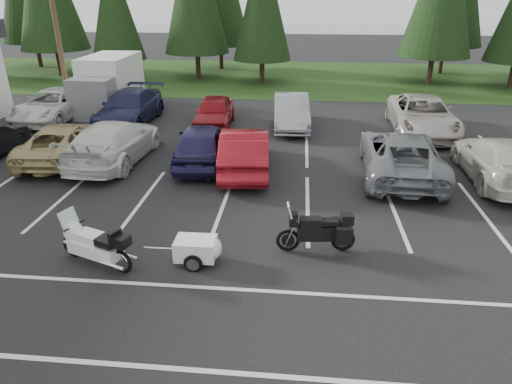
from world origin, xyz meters
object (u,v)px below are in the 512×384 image
object	(u,v)px
car_near_3	(115,142)
adventure_motorcycle	(316,227)
touring_motorcycle	(94,241)
cargo_trailer	(196,251)
car_near_4	(202,143)
car_far_0	(54,105)
car_far_1	(129,108)
car_near_5	(245,150)
box_truck	(105,85)
car_near_7	(499,160)
utility_pole	(56,23)
car_near_2	(66,142)
car_near_6	(401,154)
car_far_3	(291,112)
car_far_4	(422,115)
car_far_2	(214,112)

from	to	relation	value
car_near_3	adventure_motorcycle	world-z (taller)	car_near_3
touring_motorcycle	cargo_trailer	bearing A→B (deg)	28.23
car_near_4	car_far_0	xyz separation A→B (m)	(-9.08, 5.71, -0.04)
car_far_1	adventure_motorcycle	xyz separation A→B (m)	(9.16, -11.59, -0.12)
car_near_3	car_near_5	distance (m)	5.29
car_far_0	car_far_1	size ratio (longest dim) A/B	0.98
box_truck	cargo_trailer	xyz separation A→B (m)	(8.36, -14.96, -1.11)
car_near_3	car_near_4	bearing A→B (deg)	-175.14
car_near_3	car_near_7	size ratio (longest dim) A/B	1.05
utility_pole	car_near_3	world-z (taller)	utility_pole
car_near_2	cargo_trailer	world-z (taller)	car_near_2
car_far_0	adventure_motorcycle	world-z (taller)	car_far_0
utility_pole	car_near_6	xyz separation A→B (m)	(16.59, -7.93, -3.88)
car_near_2	cargo_trailer	bearing A→B (deg)	129.32
car_near_3	adventure_motorcycle	bearing A→B (deg)	144.69
car_near_6	car_far_3	world-z (taller)	car_near_6
car_near_3	car_near_5	xyz separation A→B (m)	(5.26, -0.50, -0.00)
box_truck	car_near_6	world-z (taller)	box_truck
car_near_3	cargo_trailer	xyz separation A→B (m)	(4.78, -6.98, -0.48)
box_truck	adventure_motorcycle	bearing A→B (deg)	-51.09
car_near_7	car_near_5	bearing A→B (deg)	1.36
car_near_5	car_near_6	distance (m)	5.75
car_near_7	car_far_0	world-z (taller)	car_near_7
car_near_6	car_far_4	world-z (taller)	car_far_4
car_near_4	car_near_6	size ratio (longest dim) A/B	0.81
car_near_5	car_far_3	xyz separation A→B (m)	(1.58, 6.07, -0.03)
car_far_2	car_far_1	bearing A→B (deg)	174.78
cargo_trailer	car_near_4	bearing A→B (deg)	99.59
car_near_2	car_near_3	world-z (taller)	car_near_3
car_near_2	car_far_0	distance (m)	6.80
box_truck	car_far_3	distance (m)	10.72
car_near_7	cargo_trailer	xyz separation A→B (m)	(-9.63, -6.37, -0.44)
box_truck	touring_motorcycle	bearing A→B (deg)	-68.91
cargo_trailer	adventure_motorcycle	xyz separation A→B (m)	(3.02, 0.87, 0.36)
car_near_2	car_near_3	size ratio (longest dim) A/B	0.94
car_near_5	car_near_7	world-z (taller)	car_near_5
utility_pole	car_near_2	world-z (taller)	utility_pole
car_far_0	car_far_2	bearing A→B (deg)	0.23
car_near_4	car_far_2	distance (m)	5.18
car_near_3	cargo_trailer	distance (m)	8.48
car_near_7	car_far_2	world-z (taller)	car_near_7
box_truck	car_far_4	bearing A→B (deg)	-9.25
utility_pole	car_far_4	xyz separation A→B (m)	(18.66, -2.21, -3.86)
box_truck	car_near_4	distance (m)	10.58
car_near_7	car_far_0	bearing A→B (deg)	-15.81
car_near_6	car_near_3	bearing A→B (deg)	1.28
car_near_7	car_near_2	bearing A→B (deg)	-0.22
car_near_2	car_near_3	bearing A→B (deg)	174.08
car_near_6	car_far_1	xyz separation A→B (m)	(-12.38, 5.93, 0.01)
car_far_1	car_far_3	xyz separation A→B (m)	(8.21, 0.10, -0.03)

